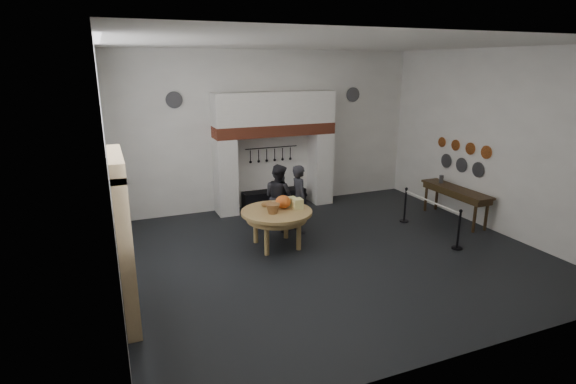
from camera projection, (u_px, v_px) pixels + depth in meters
name	position (u px, v px, depth m)	size (l,w,h in m)	color
floor	(332.00, 253.00, 10.15)	(9.00, 8.00, 0.02)	black
ceiling	(338.00, 44.00, 8.90)	(9.00, 8.00, 0.02)	silver
wall_back	(270.00, 130.00, 13.08)	(9.00, 0.02, 4.50)	white
wall_front	(477.00, 210.00, 5.97)	(9.00, 0.02, 4.50)	white
wall_left	(108.00, 174.00, 7.88)	(0.02, 8.00, 4.50)	white
wall_right	(495.00, 142.00, 11.17)	(0.02, 8.00, 4.50)	white
chimney_pier_left	(226.00, 177.00, 12.55)	(0.55, 0.70, 2.15)	silver
chimney_pier_right	(320.00, 168.00, 13.63)	(0.55, 0.70, 2.15)	silver
hearth_brick_band	(275.00, 130.00, 12.75)	(3.50, 0.72, 0.32)	#9E442B
chimney_hood	(274.00, 108.00, 12.58)	(3.50, 0.70, 0.90)	silver
iron_range	(274.00, 198.00, 13.38)	(1.90, 0.45, 0.50)	black
utensil_rail	(271.00, 148.00, 13.15)	(0.02, 0.02, 1.60)	black
door_recess	(119.00, 248.00, 7.28)	(0.04, 1.10, 2.50)	black
door_jamb_near	(127.00, 261.00, 6.68)	(0.22, 0.30, 2.60)	tan
door_jamb_far	(122.00, 230.00, 7.92)	(0.22, 0.30, 2.60)	tan
door_lintel	(115.00, 163.00, 6.92)	(0.22, 1.70, 0.30)	tan
wall_plaque	(114.00, 197.00, 8.79)	(0.05, 0.34, 0.44)	gold
work_table	(277.00, 212.00, 10.31)	(1.64, 1.64, 0.07)	#A58A4E
pumpkin	(283.00, 202.00, 10.42)	(0.36, 0.36, 0.31)	orange
cheese_block_big	(297.00, 204.00, 10.40)	(0.22, 0.22, 0.24)	#E6E089
cheese_block_small	(292.00, 201.00, 10.67)	(0.18, 0.18, 0.20)	#D5D37F
wicker_basket	(273.00, 209.00, 10.08)	(0.32, 0.32, 0.22)	#9B6539
bread_loaf	(267.00, 204.00, 10.55)	(0.31, 0.18, 0.13)	#9C6B37
visitor_near	(299.00, 199.00, 11.21)	(0.63, 0.41, 1.73)	black
visitor_far	(279.00, 197.00, 11.43)	(0.83, 0.64, 1.70)	black
side_table	(456.00, 189.00, 12.05)	(0.55, 2.20, 0.06)	#392915
pewter_jug	(441.00, 179.00, 12.54)	(0.12, 0.12, 0.22)	#4A4A4F
copper_pan_a	(486.00, 152.00, 11.41)	(0.34, 0.34, 0.03)	#C6662D
copper_pan_b	(470.00, 149.00, 11.90)	(0.32, 0.32, 0.03)	#C6662D
copper_pan_c	(456.00, 145.00, 12.39)	(0.30, 0.30, 0.03)	#C6662D
copper_pan_d	(442.00, 142.00, 12.88)	(0.28, 0.28, 0.03)	#C6662D
pewter_plate_left	(478.00, 170.00, 11.73)	(0.40, 0.40, 0.03)	#4C4C51
pewter_plate_mid	(461.00, 165.00, 12.26)	(0.40, 0.40, 0.03)	#4C4C51
pewter_plate_right	(446.00, 161.00, 12.80)	(0.40, 0.40, 0.03)	#4C4C51
pewter_plate_back_left	(174.00, 100.00, 11.79)	(0.44, 0.44, 0.03)	#4C4C51
pewter_plate_back_right	(353.00, 95.00, 13.77)	(0.44, 0.44, 0.03)	#4C4C51
barrier_post_near	(459.00, 230.00, 10.26)	(0.05, 0.05, 0.90)	black
barrier_post_far	(405.00, 206.00, 12.04)	(0.05, 0.05, 0.90)	black
barrier_rope	(431.00, 202.00, 11.04)	(0.04, 0.04, 2.00)	silver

